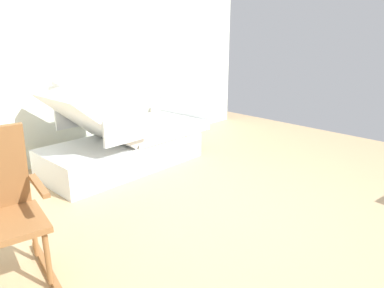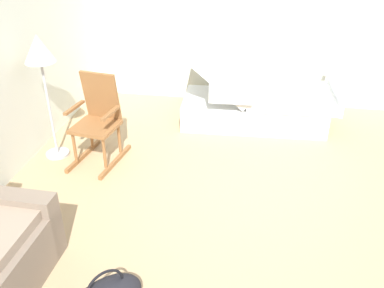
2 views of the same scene
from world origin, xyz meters
The scene contains 5 objects.
ground_plane centered at (0.00, 0.00, 0.00)m, with size 6.72×6.72×0.00m, color tan.
side_wall centered at (2.71, 0.00, 1.35)m, with size 0.10×5.58×2.70m, color silver.
hospital_bed centered at (1.93, 0.07, 0.32)m, with size 1.07×2.10×1.19m.
rocking_chair centered at (0.67, 1.85, 0.50)m, with size 0.82×0.58×1.05m.
floor_lamp centered at (0.64, 2.42, 1.23)m, with size 0.34×0.34×1.48m.
Camera 2 is at (-3.44, 0.07, 2.64)m, focal length 39.01 mm.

